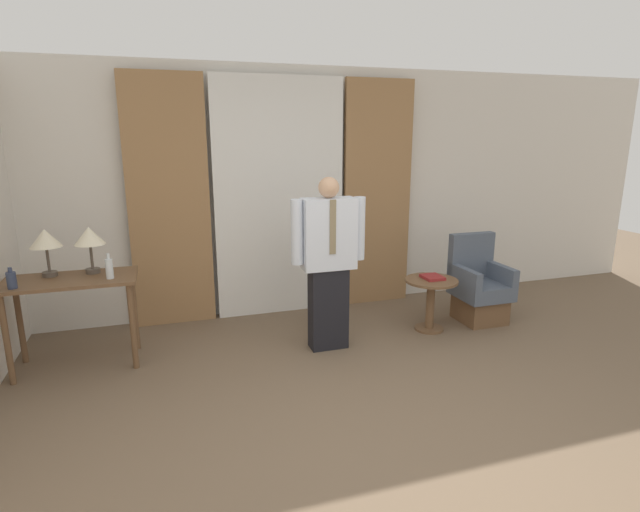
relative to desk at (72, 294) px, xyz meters
The scene contains 14 objects.
ground_plane 3.00m from the desk, 46.22° to the right, with size 16.00×16.00×0.00m, color brown.
wall_back 2.33m from the desk, 24.82° to the left, with size 10.00×0.06×2.70m.
curtain_sheer_center 2.27m from the desk, 21.72° to the left, with size 1.43×0.06×2.58m.
curtain_drape_left 1.34m from the desk, 43.07° to the left, with size 0.81×0.06×2.58m.
curtain_drape_right 3.34m from the desk, 14.20° to the left, with size 0.81×0.06×2.58m.
desk is the anchor object (origin of this frame).
table_lamp_left 0.50m from the desk, 144.11° to the left, with size 0.26×0.26×0.41m.
table_lamp_right 0.50m from the desk, 35.89° to the left, with size 0.26×0.26×0.41m.
bottle_near_edge 0.41m from the desk, 18.04° to the right, with size 0.06×0.06×0.22m.
bottle_by_lamp 0.47m from the desk, 155.99° to the right, with size 0.07×0.07×0.17m.
person 2.24m from the desk, ahead, with size 0.70×0.23×1.62m.
armchair 4.01m from the desk, ahead, with size 0.52×0.54×0.93m.
side_table 3.37m from the desk, ahead, with size 0.54×0.54×0.54m.
book 3.38m from the desk, ahead, with size 0.19×0.22×0.03m.
Camera 1 is at (-1.24, -2.39, 1.99)m, focal length 28.00 mm.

